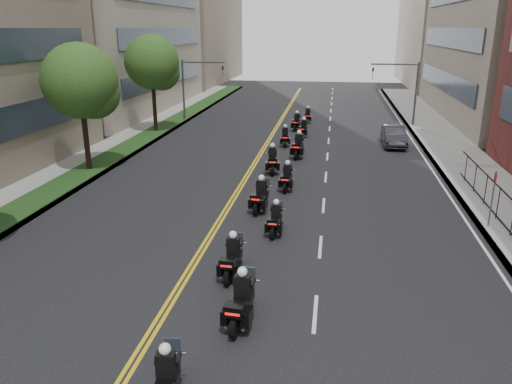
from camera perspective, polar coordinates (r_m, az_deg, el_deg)
sidewalk_right at (r=30.99m, az=24.46°, el=0.99°), size 4.00×90.00×0.15m
sidewalk_left at (r=33.56m, az=-18.95°, el=2.89°), size 4.00×90.00×0.15m
grass_strip at (r=33.18m, az=-17.74°, el=3.01°), size 2.00×90.00×0.04m
street_trees at (r=26.72m, az=-24.49°, el=9.61°), size 4.40×38.40×7.98m
traffic_signal_right at (r=46.24m, az=16.70°, el=11.69°), size 4.09×0.20×5.60m
traffic_signal_left at (r=47.65m, az=-7.21°, el=12.47°), size 4.09×0.20×5.60m
motorcycle_3 at (r=15.10m, az=-1.69°, el=-12.47°), size 0.63×2.41×1.78m
motorcycle_4 at (r=17.76m, az=-2.71°, el=-7.65°), size 0.53×2.26×1.67m
motorcycle_5 at (r=21.31m, az=2.25°, el=-3.26°), size 0.49×2.06×1.52m
motorcycle_6 at (r=23.93m, az=0.53°, el=-0.55°), size 0.68×2.37×1.75m
motorcycle_7 at (r=27.12m, az=3.56°, el=1.58°), size 0.51×2.19×1.61m
motorcycle_8 at (r=30.31m, az=1.88°, el=3.56°), size 0.74×2.45×1.81m
motorcycle_9 at (r=34.01m, az=4.87°, el=5.17°), size 0.68×2.52×1.86m
motorcycle_10 at (r=37.42m, az=3.34°, el=6.24°), size 0.61×2.14×1.58m
motorcycle_11 at (r=40.58m, az=5.46°, el=7.15°), size 0.63×2.17×1.61m
motorcycle_12 at (r=43.33m, az=4.67°, el=7.91°), size 0.62×2.24×1.66m
motorcycle_13 at (r=46.87m, az=5.92°, el=8.62°), size 0.48×2.10×1.55m
parked_sedan at (r=38.78m, az=15.47°, el=6.19°), size 1.61×4.42×1.45m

